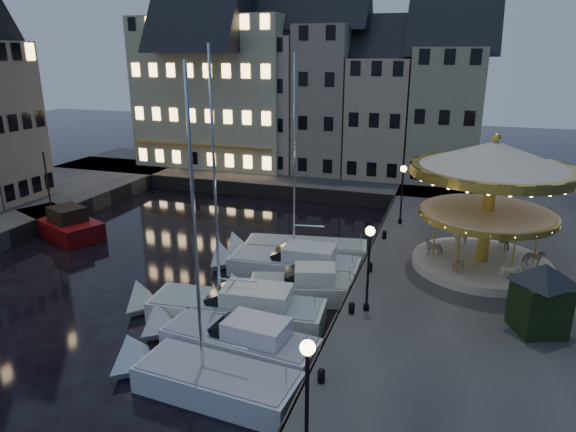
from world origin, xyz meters
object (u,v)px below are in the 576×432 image
(motorboat_a, at_px, (205,379))
(ticket_kiosk, at_px, (542,286))
(motorboat_c, at_px, (229,308))
(bollard_b, at_px, (352,307))
(motorboat_d, at_px, (294,289))
(streetlamp_a, at_px, (307,386))
(bollard_c, at_px, (370,266))
(bollard_d, at_px, (384,234))
(motorboat_b, at_px, (232,341))
(bollard_a, at_px, (321,375))
(streetlamp_c, at_px, (402,186))
(carousel, at_px, (491,182))
(red_fishing_boat, at_px, (61,224))
(motorboat_e, at_px, (288,264))
(motorboat_f, at_px, (297,250))
(streetlamp_b, at_px, (369,257))

(motorboat_a, relative_size, ticket_kiosk, 3.52)
(motorboat_a, bearing_deg, motorboat_c, 104.74)
(bollard_b, distance_m, motorboat_d, 4.83)
(streetlamp_a, bearing_deg, bollard_c, 92.37)
(motorboat_c, bearing_deg, motorboat_d, 53.56)
(bollard_d, xyz_separation_m, motorboat_c, (-6.10, -10.79, -0.92))
(bollard_c, xyz_separation_m, motorboat_b, (-4.74, -8.02, -0.96))
(bollard_a, bearing_deg, streetlamp_c, 88.24)
(streetlamp_c, xyz_separation_m, carousel, (5.25, -6.50, 2.28))
(bollard_c, relative_size, ticket_kiosk, 0.16)
(bollard_c, distance_m, red_fishing_boat, 23.59)
(red_fishing_boat, bearing_deg, bollard_b, -18.10)
(bollard_d, height_order, motorboat_d, motorboat_d)
(motorboat_e, height_order, ticket_kiosk, ticket_kiosk)
(streetlamp_c, relative_size, bollard_d, 7.32)
(motorboat_e, height_order, carousel, carousel)
(carousel, distance_m, ticket_kiosk, 7.41)
(bollard_c, xyz_separation_m, red_fishing_boat, (-23.42, 2.66, -0.89))
(streetlamp_c, bearing_deg, ticket_kiosk, -60.59)
(bollard_d, relative_size, motorboat_b, 0.07)
(streetlamp_a, xyz_separation_m, motorboat_d, (-4.32, 12.43, -3.38))
(bollard_b, relative_size, motorboat_f, 0.05)
(streetlamp_b, bearing_deg, bollard_b, -140.19)
(bollard_d, bearing_deg, streetlamp_a, -88.28)
(ticket_kiosk, bearing_deg, streetlamp_a, -124.98)
(streetlamp_a, bearing_deg, red_fishing_boat, 144.47)
(streetlamp_c, bearing_deg, motorboat_e, -125.27)
(streetlamp_c, height_order, ticket_kiosk, streetlamp_c)
(streetlamp_a, xyz_separation_m, motorboat_f, (-5.97, 18.17, -3.49))
(streetlamp_a, relative_size, streetlamp_c, 1.00)
(streetlamp_a, distance_m, bollard_d, 20.15)
(streetlamp_b, relative_size, motorboat_e, 0.47)
(motorboat_e, bearing_deg, streetlamp_a, -69.78)
(motorboat_b, height_order, motorboat_f, motorboat_f)
(bollard_c, bearing_deg, streetlamp_c, 86.19)
(motorboat_d, bearing_deg, motorboat_c, -126.44)
(streetlamp_b, relative_size, streetlamp_c, 1.00)
(streetlamp_c, relative_size, bollard_b, 7.32)
(streetlamp_a, bearing_deg, bollard_a, 98.53)
(motorboat_f, distance_m, carousel, 12.66)
(motorboat_c, xyz_separation_m, carousel, (11.95, 7.79, 5.61))
(streetlamp_a, relative_size, bollard_b, 7.32)
(bollard_a, relative_size, bollard_b, 1.00)
(bollard_b, xyz_separation_m, motorboat_c, (-6.10, -0.29, -0.92))
(streetlamp_a, relative_size, motorboat_e, 0.47)
(streetlamp_b, bearing_deg, streetlamp_c, 90.00)
(bollard_d, height_order, motorboat_f, motorboat_f)
(streetlamp_b, height_order, motorboat_b, streetlamp_b)
(motorboat_d, distance_m, red_fishing_boat, 20.26)
(bollard_b, xyz_separation_m, motorboat_a, (-4.66, -5.77, -1.06))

